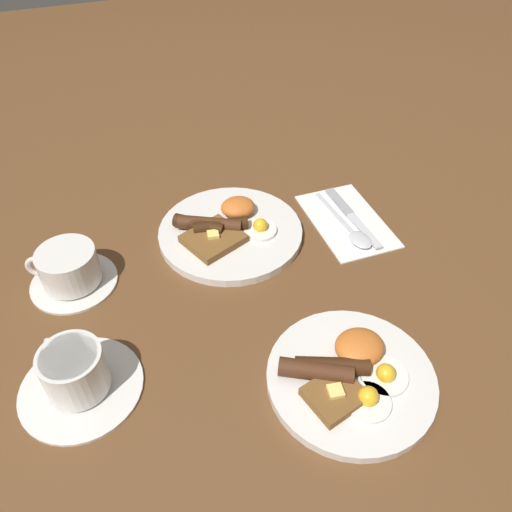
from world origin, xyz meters
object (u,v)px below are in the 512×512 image
(knife, at_px, (350,214))
(spoon, at_px, (355,234))
(teacup_near, at_px, (69,270))
(teacup_far, at_px, (76,375))
(breakfast_plate_far, at_px, (350,375))
(breakfast_plate_near, at_px, (228,230))

(knife, distance_m, spoon, 0.06)
(knife, bearing_deg, teacup_near, -91.58)
(teacup_far, relative_size, knife, 0.88)
(breakfast_plate_far, relative_size, teacup_near, 1.64)
(teacup_near, height_order, teacup_far, teacup_far)
(breakfast_plate_near, relative_size, teacup_far, 1.56)
(teacup_near, relative_size, spoon, 0.78)
(breakfast_plate_far, relative_size, spoon, 1.28)
(teacup_far, bearing_deg, knife, -158.87)
(spoon, bearing_deg, teacup_near, -100.80)
(teacup_far, xyz_separation_m, knife, (-0.52, -0.20, -0.02))
(breakfast_plate_far, relative_size, knife, 1.22)
(breakfast_plate_near, height_order, teacup_far, teacup_far)
(teacup_near, xyz_separation_m, teacup_far, (0.01, 0.21, -0.00))
(breakfast_plate_far, height_order, teacup_far, teacup_far)
(teacup_near, bearing_deg, knife, 179.37)
(breakfast_plate_far, distance_m, teacup_near, 0.47)
(breakfast_plate_near, distance_m, spoon, 0.23)
(breakfast_plate_near, distance_m, teacup_near, 0.28)
(teacup_far, bearing_deg, teacup_near, -93.21)
(breakfast_plate_near, distance_m, breakfast_plate_far, 0.36)
(spoon, bearing_deg, breakfast_plate_near, -115.61)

